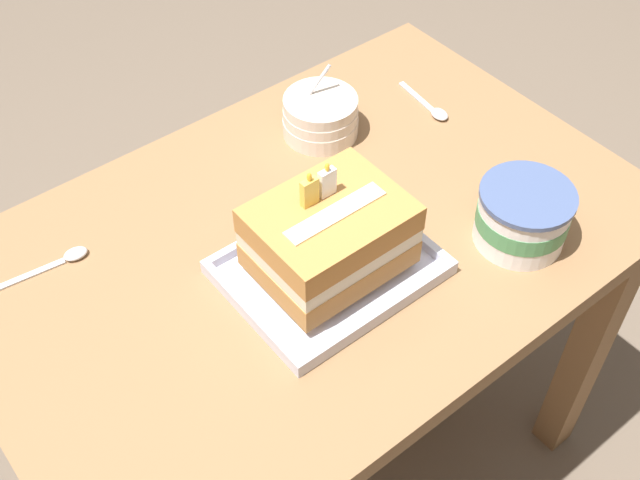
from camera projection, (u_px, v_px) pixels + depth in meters
ground_plane at (314, 461)px, 1.75m from camera, size 8.00×8.00×0.00m
dining_table at (312, 285)px, 1.31m from camera, size 1.03×0.68×0.73m
foil_tray at (329, 269)px, 1.16m from camera, size 0.29×0.23×0.02m
birthday_cake at (329, 236)px, 1.11m from camera, size 0.21×0.16×0.16m
bowl_stack at (320, 116)px, 1.36m from camera, size 0.13×0.13×0.12m
ice_cream_tub at (523, 216)px, 1.18m from camera, size 0.14×0.14×0.09m
serving_spoon_near_tray at (63, 259)px, 1.18m from camera, size 0.16×0.03×0.01m
serving_spoon_by_bowls at (435, 111)px, 1.41m from camera, size 0.03×0.13×0.01m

